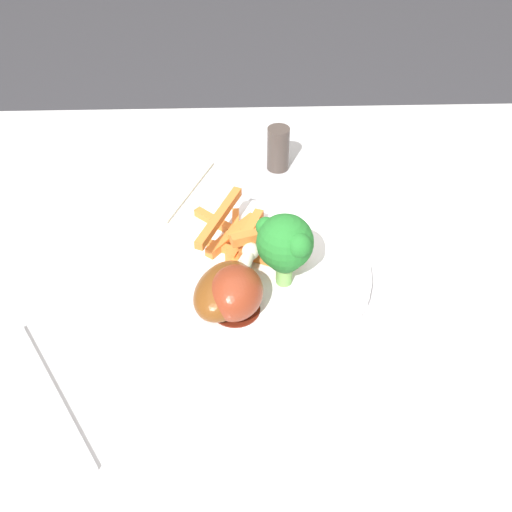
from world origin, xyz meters
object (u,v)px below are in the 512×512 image
at_px(chicken_drumstick_near, 236,291).
at_px(dinner_plate, 256,274).
at_px(broccoli_floret_middle, 282,242).
at_px(dining_table, 281,352).
at_px(chicken_drumstick_far, 226,288).
at_px(carrot_fries_pile, 242,234).
at_px(broccoli_floret_front, 288,253).
at_px(fork, 51,394).
at_px(pepper_shaker, 278,149).

bearing_deg(chicken_drumstick_near, dinner_plate, 68.86).
bearing_deg(chicken_drumstick_near, broccoli_floret_middle, 41.34).
bearing_deg(dining_table, chicken_drumstick_far, -151.24).
relative_size(broccoli_floret_middle, carrot_fries_pile, 0.66).
xyz_separation_m(dining_table, broccoli_floret_front, (0.00, -0.00, 0.16)).
bearing_deg(broccoli_floret_front, dining_table, 138.36).
xyz_separation_m(dining_table, chicken_drumstick_near, (-0.05, -0.04, 0.15)).
bearing_deg(fork, pepper_shaker, -64.29).
distance_m(chicken_drumstick_near, pepper_shaker, 0.28).
xyz_separation_m(dinner_plate, chicken_drumstick_near, (-0.02, -0.06, 0.03)).
height_order(dining_table, fork, fork).
height_order(carrot_fries_pile, chicken_drumstick_far, chicken_drumstick_far).
bearing_deg(chicken_drumstick_far, dining_table, 28.76).
height_order(dinner_plate, carrot_fries_pile, carrot_fries_pile).
height_order(broccoli_floret_front, chicken_drumstick_far, broccoli_floret_front).
distance_m(dining_table, chicken_drumstick_near, 0.16).
bearing_deg(broccoli_floret_front, chicken_drumstick_far, -154.61).
bearing_deg(broccoli_floret_front, pepper_shaker, 89.10).
relative_size(broccoli_floret_front, fork, 0.32).
bearing_deg(dining_table, fork, -148.50).
relative_size(carrot_fries_pile, fork, 0.65).
bearing_deg(chicken_drumstick_near, broccoli_floret_front, 35.28).
xyz_separation_m(dining_table, dinner_plate, (-0.03, 0.01, 0.12)).
xyz_separation_m(fork, pepper_shaker, (0.23, 0.37, 0.03)).
distance_m(broccoli_floret_middle, chicken_drumstick_near, 0.07).
height_order(broccoli_floret_front, pepper_shaker, broccoli_floret_front).
relative_size(broccoli_floret_front, pepper_shaker, 1.00).
bearing_deg(chicken_drumstick_near, chicken_drumstick_far, 142.01).
height_order(fork, pepper_shaker, pepper_shaker).
relative_size(dinner_plate, chicken_drumstick_far, 1.83).
bearing_deg(chicken_drumstick_near, pepper_shaker, 77.98).
bearing_deg(chicken_drumstick_near, carrot_fries_pile, 85.96).
bearing_deg(carrot_fries_pile, dinner_plate, -71.68).
xyz_separation_m(broccoli_floret_front, pepper_shaker, (0.00, 0.24, -0.02)).
bearing_deg(pepper_shaker, chicken_drumstick_near, -102.02).
bearing_deg(chicken_drumstick_far, dinner_plate, 56.65).
bearing_deg(chicken_drumstick_far, broccoli_floret_front, 25.39).
xyz_separation_m(dining_table, chicken_drumstick_far, (-0.06, -0.03, 0.14)).
height_order(chicken_drumstick_near, chicken_drumstick_far, chicken_drumstick_near).
xyz_separation_m(dinner_plate, broccoli_floret_middle, (0.03, -0.01, 0.06)).
bearing_deg(dinner_plate, chicken_drumstick_far, -123.35).
distance_m(dinner_plate, carrot_fries_pile, 0.05).
distance_m(broccoli_floret_front, chicken_drumstick_near, 0.07).
height_order(dinner_plate, pepper_shaker, pepper_shaker).
xyz_separation_m(broccoli_floret_front, broccoli_floret_middle, (-0.01, 0.00, 0.01)).
distance_m(broccoli_floret_front, pepper_shaker, 0.24).
bearing_deg(carrot_fries_pile, chicken_drumstick_far, -100.50).
height_order(broccoli_floret_front, fork, broccoli_floret_front).
xyz_separation_m(broccoli_floret_middle, chicken_drumstick_far, (-0.06, -0.03, -0.03)).
xyz_separation_m(broccoli_floret_front, chicken_drumstick_near, (-0.05, -0.04, -0.02)).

